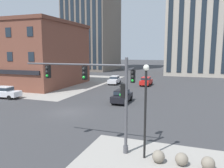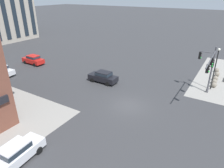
% 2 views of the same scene
% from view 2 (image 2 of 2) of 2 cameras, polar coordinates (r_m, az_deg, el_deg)
% --- Properties ---
extents(ground_plane, '(320.00, 320.00, 0.00)m').
position_cam_2_polar(ground_plane, '(24.43, 4.58, -6.10)').
color(ground_plane, '#38383A').
extents(traffic_signal_main, '(7.63, 2.09, 6.23)m').
position_cam_2_polar(traffic_signal_main, '(27.44, 25.66, 4.49)').
color(traffic_signal_main, '#4C4C51').
rests_on(traffic_signal_main, ground).
extents(bollard_sphere_curb_a, '(0.75, 0.75, 0.75)m').
position_cam_2_polar(bollard_sphere_curb_a, '(32.15, 26.66, -0.22)').
color(bollard_sphere_curb_a, gray).
rests_on(bollard_sphere_curb_a, ground).
extents(bollard_sphere_curb_b, '(0.75, 0.75, 0.75)m').
position_cam_2_polar(bollard_sphere_curb_b, '(33.38, 26.73, 0.63)').
color(bollard_sphere_curb_b, gray).
rests_on(bollard_sphere_curb_b, ground).
extents(bollard_sphere_curb_c, '(0.75, 0.75, 0.75)m').
position_cam_2_polar(bollard_sphere_curb_c, '(34.71, 27.01, 1.43)').
color(bollard_sphere_curb_c, gray).
rests_on(bollard_sphere_curb_c, ground).
extents(bollard_sphere_curb_d, '(0.75, 0.75, 0.75)m').
position_cam_2_polar(bollard_sphere_curb_d, '(36.61, 27.38, 2.47)').
color(bollard_sphere_curb_d, gray).
rests_on(bollard_sphere_curb_d, ground).
extents(bollard_sphere_curb_e, '(0.75, 0.75, 0.75)m').
position_cam_2_polar(bollard_sphere_curb_e, '(38.50, 27.33, 3.48)').
color(bollard_sphere_curb_e, gray).
rests_on(bollard_sphere_curb_e, ground).
extents(street_lamp_corner_near, '(0.36, 0.36, 5.83)m').
position_cam_2_polar(street_lamp_corner_near, '(30.23, 27.07, 4.88)').
color(street_lamp_corner_near, black).
rests_on(street_lamp_corner_near, ground).
extents(car_main_northbound_near, '(4.52, 2.13, 1.68)m').
position_cam_2_polar(car_main_northbound_near, '(18.39, -25.24, -16.96)').
color(car_main_northbound_near, silver).
rests_on(car_main_northbound_near, ground).
extents(car_main_northbound_far, '(2.15, 4.53, 1.68)m').
position_cam_2_polar(car_main_northbound_far, '(37.28, -28.70, 3.46)').
color(car_main_northbound_far, silver).
rests_on(car_main_northbound_far, ground).
extents(car_main_southbound_far, '(1.98, 4.44, 1.68)m').
position_cam_2_polar(car_main_southbound_far, '(40.80, -21.23, 6.47)').
color(car_main_southbound_far, red).
rests_on(car_main_southbound_far, ground).
extents(car_main_mid, '(1.92, 4.41, 1.68)m').
position_cam_2_polar(car_main_mid, '(30.21, -2.49, 2.13)').
color(car_main_mid, black).
rests_on(car_main_mid, ground).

